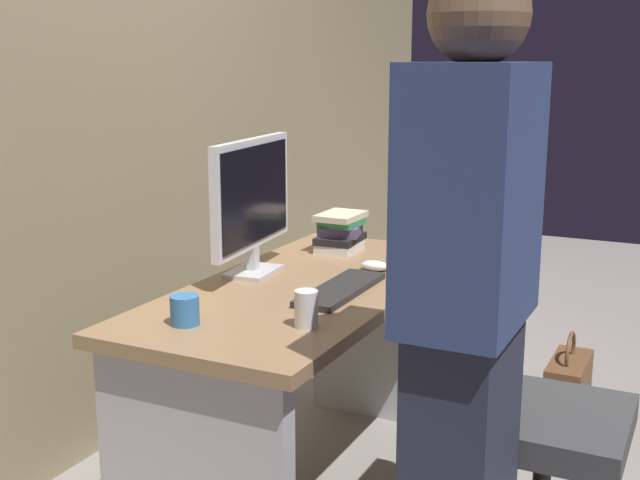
{
  "coord_description": "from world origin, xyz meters",
  "views": [
    {
      "loc": [
        -2.26,
        -1.17,
        1.44
      ],
      "look_at": [
        0.0,
        -0.05,
        0.88
      ],
      "focal_mm": 45.88,
      "sensor_mm": 36.0,
      "label": 1
    }
  ],
  "objects_px": {
    "keyboard": "(341,289)",
    "mouse": "(375,266)",
    "monitor": "(252,199)",
    "book_stack": "(340,232)",
    "desk": "(306,349)",
    "cup_near_keyboard": "(306,309)",
    "cup_by_monitor": "(185,310)",
    "cell_phone": "(411,257)",
    "handbag": "(568,389)",
    "person_at_desk": "(466,326)",
    "office_chair": "(524,429)"
  },
  "relations": [
    {
      "from": "keyboard",
      "to": "mouse",
      "type": "bearing_deg",
      "value": 1.23
    },
    {
      "from": "monitor",
      "to": "book_stack",
      "type": "xyz_separation_m",
      "value": [
        0.44,
        -0.12,
        -0.18
      ]
    },
    {
      "from": "desk",
      "to": "cup_near_keyboard",
      "type": "relative_size",
      "value": 13.95
    },
    {
      "from": "mouse",
      "to": "keyboard",
      "type": "bearing_deg",
      "value": -178.38
    },
    {
      "from": "cup_by_monitor",
      "to": "cell_phone",
      "type": "xyz_separation_m",
      "value": [
        0.99,
        -0.29,
        -0.04
      ]
    },
    {
      "from": "cup_near_keyboard",
      "to": "cup_by_monitor",
      "type": "relative_size",
      "value": 1.25
    },
    {
      "from": "desk",
      "to": "monitor",
      "type": "relative_size",
      "value": 2.64
    },
    {
      "from": "desk",
      "to": "cell_phone",
      "type": "xyz_separation_m",
      "value": [
        0.47,
        -0.19,
        0.23
      ]
    },
    {
      "from": "monitor",
      "to": "handbag",
      "type": "bearing_deg",
      "value": -45.1
    },
    {
      "from": "handbag",
      "to": "book_stack",
      "type": "bearing_deg",
      "value": 120.44
    },
    {
      "from": "mouse",
      "to": "handbag",
      "type": "distance_m",
      "value": 1.07
    },
    {
      "from": "person_at_desk",
      "to": "desk",
      "type": "bearing_deg",
      "value": 52.52
    },
    {
      "from": "monitor",
      "to": "mouse",
      "type": "relative_size",
      "value": 5.4
    },
    {
      "from": "desk",
      "to": "keyboard",
      "type": "relative_size",
      "value": 3.32
    },
    {
      "from": "book_stack",
      "to": "keyboard",
      "type": "bearing_deg",
      "value": -155.02
    },
    {
      "from": "office_chair",
      "to": "monitor",
      "type": "relative_size",
      "value": 1.74
    },
    {
      "from": "office_chair",
      "to": "keyboard",
      "type": "distance_m",
      "value": 0.68
    },
    {
      "from": "desk",
      "to": "cup_near_keyboard",
      "type": "xyz_separation_m",
      "value": [
        -0.39,
        -0.2,
        0.27
      ]
    },
    {
      "from": "book_stack",
      "to": "person_at_desk",
      "type": "bearing_deg",
      "value": -141.97
    },
    {
      "from": "cup_by_monitor",
      "to": "handbag",
      "type": "bearing_deg",
      "value": -29.06
    },
    {
      "from": "person_at_desk",
      "to": "cell_phone",
      "type": "relative_size",
      "value": 11.38
    },
    {
      "from": "desk",
      "to": "mouse",
      "type": "bearing_deg",
      "value": -27.54
    },
    {
      "from": "mouse",
      "to": "cell_phone",
      "type": "xyz_separation_m",
      "value": [
        0.22,
        -0.05,
        -0.01
      ]
    },
    {
      "from": "desk",
      "to": "keyboard",
      "type": "bearing_deg",
      "value": -106.24
    },
    {
      "from": "person_at_desk",
      "to": "book_stack",
      "type": "bearing_deg",
      "value": 38.03
    },
    {
      "from": "office_chair",
      "to": "cup_near_keyboard",
      "type": "bearing_deg",
      "value": 115.95
    },
    {
      "from": "book_stack",
      "to": "desk",
      "type": "bearing_deg",
      "value": -168.39
    },
    {
      "from": "cup_near_keyboard",
      "to": "desk",
      "type": "bearing_deg",
      "value": 27.27
    },
    {
      "from": "handbag",
      "to": "office_chair",
      "type": "bearing_deg",
      "value": -177.57
    },
    {
      "from": "keyboard",
      "to": "cell_phone",
      "type": "distance_m",
      "value": 0.52
    },
    {
      "from": "book_stack",
      "to": "handbag",
      "type": "distance_m",
      "value": 1.14
    },
    {
      "from": "keyboard",
      "to": "cell_phone",
      "type": "bearing_deg",
      "value": -5.32
    },
    {
      "from": "desk",
      "to": "cell_phone",
      "type": "distance_m",
      "value": 0.56
    },
    {
      "from": "person_at_desk",
      "to": "keyboard",
      "type": "relative_size",
      "value": 3.81
    },
    {
      "from": "keyboard",
      "to": "office_chair",
      "type": "bearing_deg",
      "value": -97.91
    },
    {
      "from": "person_at_desk",
      "to": "handbag",
      "type": "xyz_separation_m",
      "value": [
        1.46,
        -0.02,
        -0.7
      ]
    },
    {
      "from": "office_chair",
      "to": "monitor",
      "type": "height_order",
      "value": "monitor"
    },
    {
      "from": "monitor",
      "to": "mouse",
      "type": "xyz_separation_m",
      "value": [
        0.23,
        -0.35,
        -0.24
      ]
    },
    {
      "from": "keyboard",
      "to": "handbag",
      "type": "relative_size",
      "value": 1.14
    },
    {
      "from": "mouse",
      "to": "cell_phone",
      "type": "height_order",
      "value": "mouse"
    },
    {
      "from": "monitor",
      "to": "keyboard",
      "type": "bearing_deg",
      "value": -101.25
    },
    {
      "from": "cup_near_keyboard",
      "to": "keyboard",
      "type": "bearing_deg",
      "value": 9.4
    },
    {
      "from": "monitor",
      "to": "cell_phone",
      "type": "height_order",
      "value": "monitor"
    },
    {
      "from": "monitor",
      "to": "handbag",
      "type": "distance_m",
      "value": 1.54
    },
    {
      "from": "book_stack",
      "to": "cell_phone",
      "type": "distance_m",
      "value": 0.29
    },
    {
      "from": "person_at_desk",
      "to": "mouse",
      "type": "relative_size",
      "value": 16.39
    },
    {
      "from": "mouse",
      "to": "book_stack",
      "type": "height_order",
      "value": "book_stack"
    },
    {
      "from": "keyboard",
      "to": "cup_near_keyboard",
      "type": "bearing_deg",
      "value": -170.99
    },
    {
      "from": "person_at_desk",
      "to": "cup_near_keyboard",
      "type": "xyz_separation_m",
      "value": [
        0.13,
        0.48,
        -0.06
      ]
    },
    {
      "from": "cup_near_keyboard",
      "to": "book_stack",
      "type": "height_order",
      "value": "book_stack"
    }
  ]
}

